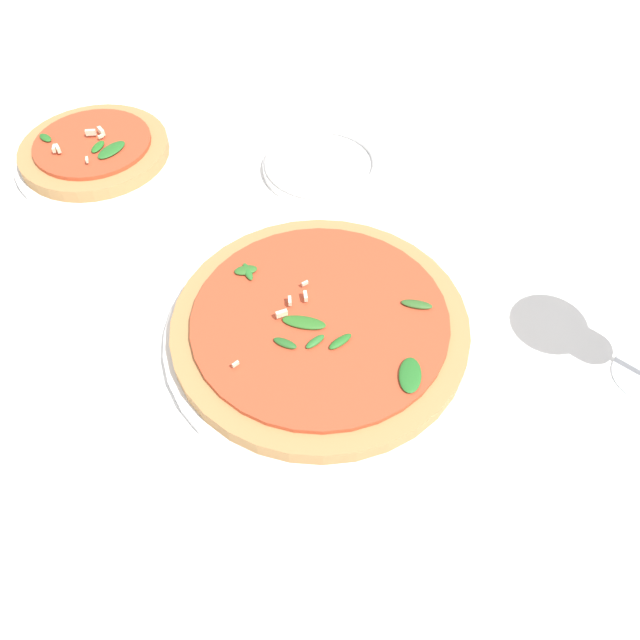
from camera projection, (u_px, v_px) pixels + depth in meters
ground_plane at (291, 326)px, 0.70m from camera, size 6.00×6.00×0.00m
pizza_arugula_main at (320, 328)px, 0.68m from camera, size 0.34×0.34×0.05m
pizza_personal_side at (96, 153)px, 0.88m from camera, size 0.22×0.22×0.05m
side_plate_white at (321, 165)px, 0.87m from camera, size 0.16×0.16×0.02m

